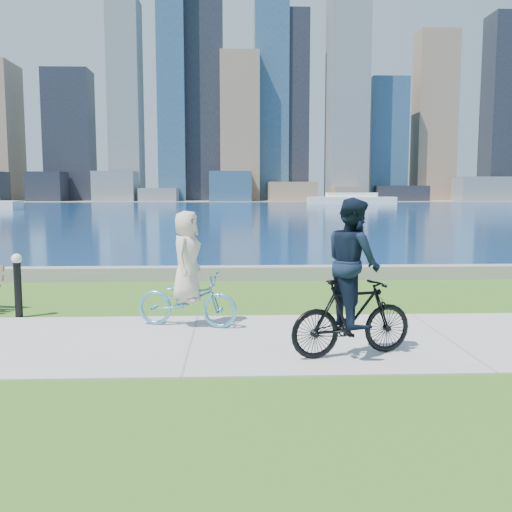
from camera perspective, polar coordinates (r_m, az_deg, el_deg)
The scene contains 10 objects.
ground at distance 8.97m, azimuth -6.50°, elevation -8.50°, with size 320.00×320.00×0.00m, color #325E18.
concrete_path at distance 8.97m, azimuth -6.50°, elevation -8.44°, with size 80.00×3.50×0.02m, color #A0A09B.
seawall at distance 15.01m, azimuth -4.82°, elevation -1.73°, with size 90.00×0.50×0.35m, color gray.
bay_water at distance 80.68m, azimuth -2.83°, elevation 4.83°, with size 320.00×131.00×0.01m, color navy.
far_shore at distance 138.66m, azimuth -2.64°, elevation 5.54°, with size 320.00×30.00×0.12m, color gray.
city_skyline at distance 139.78m, azimuth -2.29°, elevation 14.52°, with size 178.77×22.78×76.00m.
ferry_far at distance 104.62m, azimuth 9.50°, elevation 5.60°, with size 15.51×4.43×2.10m.
bollard_lamp at distance 11.31m, azimuth -22.73°, elevation -2.33°, with size 0.19×0.19×1.19m.
cyclist_woman at distance 9.75m, azimuth -6.93°, elevation -2.78°, with size 1.04×1.86×1.97m.
cyclist_man at distance 8.02m, azimuth 9.63°, elevation -3.39°, with size 0.97×1.88×2.21m.
Camera 1 is at (0.65, -8.64, 2.31)m, focal length 40.00 mm.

